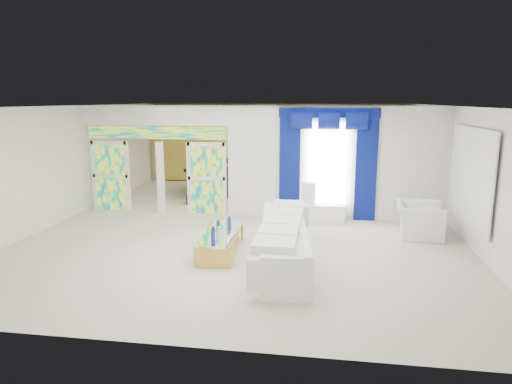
% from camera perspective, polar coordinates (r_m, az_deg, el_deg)
% --- Properties ---
extents(floor, '(12.00, 12.00, 0.00)m').
position_cam_1_polar(floor, '(11.79, -0.57, -4.05)').
color(floor, '#B7AF9E').
rests_on(floor, ground).
extents(dividing_wall, '(5.70, 0.18, 3.00)m').
position_cam_1_polar(dividing_wall, '(12.33, 10.10, 3.58)').
color(dividing_wall, white).
rests_on(dividing_wall, ground).
extents(dividing_header, '(4.30, 0.18, 0.55)m').
position_cam_1_polar(dividing_header, '(13.08, -12.47, 9.33)').
color(dividing_header, white).
rests_on(dividing_header, dividing_wall).
extents(stained_panel_left, '(0.95, 0.04, 2.00)m').
position_cam_1_polar(stained_panel_left, '(13.81, -17.70, 1.96)').
color(stained_panel_left, '#994C3F').
rests_on(stained_panel_left, ground).
extents(stained_panel_right, '(0.95, 0.04, 2.00)m').
position_cam_1_polar(stained_panel_right, '(12.81, -6.17, 1.73)').
color(stained_panel_right, '#994C3F').
rests_on(stained_panel_right, ground).
extents(stained_transom, '(4.00, 0.05, 0.35)m').
position_cam_1_polar(stained_transom, '(13.10, -12.38, 7.25)').
color(stained_transom, '#994C3F').
rests_on(stained_transom, dividing_header).
extents(window_pane, '(1.00, 0.02, 2.30)m').
position_cam_1_polar(window_pane, '(12.23, 8.93, 3.32)').
color(window_pane, white).
rests_on(window_pane, dividing_wall).
extents(blue_drape_left, '(0.55, 0.10, 2.80)m').
position_cam_1_polar(blue_drape_left, '(12.24, 4.23, 3.20)').
color(blue_drape_left, '#060344').
rests_on(blue_drape_left, ground).
extents(blue_drape_right, '(0.55, 0.10, 2.80)m').
position_cam_1_polar(blue_drape_right, '(12.26, 13.61, 2.92)').
color(blue_drape_right, '#060344').
rests_on(blue_drape_right, ground).
extents(blue_pelmet, '(2.60, 0.12, 0.25)m').
position_cam_1_polar(blue_pelmet, '(12.09, 9.13, 9.75)').
color(blue_pelmet, '#060344').
rests_on(blue_pelmet, dividing_wall).
extents(wall_mirror, '(0.04, 2.70, 1.90)m').
position_cam_1_polar(wall_mirror, '(10.80, 25.33, 1.82)').
color(wall_mirror, white).
rests_on(wall_mirror, ground).
extents(gold_curtains, '(9.70, 0.12, 2.90)m').
position_cam_1_polar(gold_curtains, '(17.29, 2.54, 5.98)').
color(gold_curtains, gold).
rests_on(gold_curtains, ground).
extents(white_sofa, '(1.26, 3.97, 0.74)m').
position_cam_1_polar(white_sofa, '(9.10, 3.47, -6.36)').
color(white_sofa, white).
rests_on(white_sofa, ground).
extents(coffee_table, '(0.85, 1.99, 0.43)m').
position_cam_1_polar(coffee_table, '(9.64, -4.44, -6.33)').
color(coffee_table, gold).
rests_on(coffee_table, ground).
extents(console_table, '(1.31, 0.42, 0.44)m').
position_cam_1_polar(console_table, '(12.22, 7.99, -2.54)').
color(console_table, white).
rests_on(console_table, ground).
extents(table_lamp, '(0.36, 0.36, 0.58)m').
position_cam_1_polar(table_lamp, '(12.12, 6.64, -0.16)').
color(table_lamp, white).
rests_on(table_lamp, console_table).
extents(armchair, '(1.20, 1.33, 0.78)m').
position_cam_1_polar(armchair, '(11.36, 19.74, -3.31)').
color(armchair, white).
rests_on(armchair, ground).
extents(grand_piano, '(2.14, 2.47, 1.05)m').
position_cam_1_polar(grand_piano, '(15.69, -5.50, 1.79)').
color(grand_piano, black).
rests_on(grand_piano, ground).
extents(piano_bench, '(0.90, 0.57, 0.28)m').
position_cam_1_polar(piano_bench, '(14.25, -7.03, -0.82)').
color(piano_bench, black).
rests_on(piano_bench, ground).
extents(tv_console, '(0.52, 0.48, 0.73)m').
position_cam_1_polar(tv_console, '(15.17, -16.40, 0.41)').
color(tv_console, tan).
rests_on(tv_console, ground).
extents(chandelier, '(0.60, 0.60, 0.60)m').
position_cam_1_polar(chandelier, '(15.19, -7.23, 9.49)').
color(chandelier, gold).
rests_on(chandelier, ceiling).
extents(decanters, '(0.20, 1.19, 0.23)m').
position_cam_1_polar(decanters, '(9.42, -4.63, -4.77)').
color(decanters, navy).
rests_on(decanters, coffee_table).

